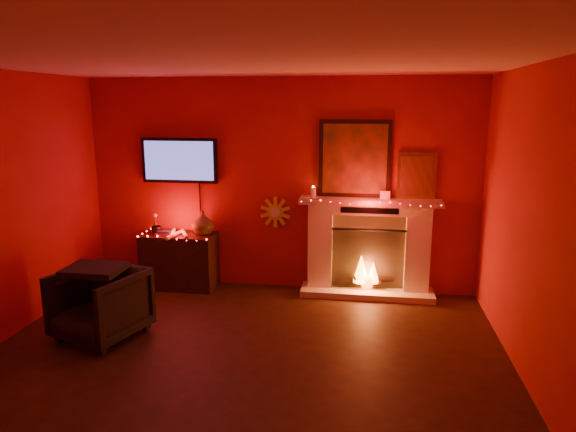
% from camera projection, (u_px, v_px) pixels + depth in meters
% --- Properties ---
extents(room, '(5.00, 5.00, 5.00)m').
position_uv_depth(room, '(226.00, 232.00, 4.13)').
color(room, black).
rests_on(room, ground).
extents(floor, '(5.00, 5.00, 0.00)m').
position_uv_depth(floor, '(230.00, 384.00, 4.42)').
color(floor, black).
rests_on(floor, ground).
extents(fireplace, '(1.72, 0.40, 2.18)m').
position_uv_depth(fireplace, '(368.00, 238.00, 6.40)').
color(fireplace, beige).
rests_on(fireplace, floor).
extents(tv, '(1.00, 0.07, 1.24)m').
position_uv_depth(tv, '(180.00, 161.00, 6.63)').
color(tv, black).
rests_on(tv, room).
extents(sunburst_clock, '(0.40, 0.03, 0.40)m').
position_uv_depth(sunburst_clock, '(275.00, 212.00, 6.61)').
color(sunburst_clock, gold).
rests_on(sunburst_clock, room).
extents(console_table, '(0.94, 0.59, 1.02)m').
position_uv_depth(console_table, '(181.00, 257.00, 6.70)').
color(console_table, black).
rests_on(console_table, floor).
extents(armchair, '(0.98, 0.99, 0.72)m').
position_uv_depth(armchair, '(100.00, 304.00, 5.23)').
color(armchair, black).
rests_on(armchair, floor).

